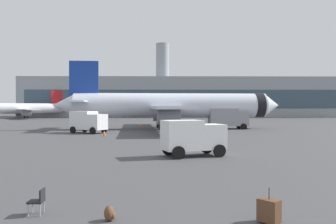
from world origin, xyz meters
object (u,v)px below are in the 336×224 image
airplane_at_gate (170,106)px  traveller_backpack (110,213)px  airplane_taxiing (21,109)px  fuel_truck (228,118)px  gate_chair (38,200)px  safety_cone_far (141,125)px  cargo_van (193,136)px  rolling_suitcase (269,211)px  service_truck (88,121)px  safety_cone_outer (173,135)px  safety_cone_near (215,126)px  safety_cone_mid (104,133)px

airplane_at_gate → traveller_backpack: bearing=-93.7°
airplane_taxiing → fuel_truck: size_ratio=4.03×
traveller_backpack → gate_chair: size_ratio=0.56×
gate_chair → safety_cone_far: bearing=89.4°
cargo_van → safety_cone_far: size_ratio=7.86×
cargo_van → rolling_suitcase: 14.65m
service_truck → safety_cone_outer: size_ratio=6.66×
airplane_taxiing → gate_chair: size_ratio=28.89×
safety_cone_near → safety_cone_outer: bearing=-112.7°
airplane_at_gate → fuel_truck: (9.03, -0.27, -1.88)m
airplane_at_gate → cargo_van: size_ratio=7.45×
safety_cone_near → safety_cone_far: size_ratio=1.10×
fuel_truck → safety_cone_outer: fuel_truck is taller
service_truck → safety_cone_outer: service_truck is taller
service_truck → cargo_van: bearing=-61.3°
airplane_taxiing → fuel_truck: 69.80m
cargo_van → safety_cone_near: (6.49, 32.41, -1.12)m
airplane_at_gate → fuel_truck: size_ratio=5.80×
safety_cone_near → safety_cone_outer: size_ratio=0.85×
safety_cone_mid → rolling_suitcase: rolling_suitcase is taller
fuel_truck → cargo_van: bearing=-105.0°
safety_cone_mid → gate_chair: 31.20m
safety_cone_far → safety_cone_outer: (4.75, -21.02, 0.09)m
service_truck → traveller_backpack: (8.18, -36.25, -1.37)m
fuel_truck → gate_chair: (-14.39, -43.71, -1.27)m
fuel_truck → rolling_suitcase: (-7.00, -44.69, -1.38)m
airplane_taxiing → service_truck: airplane_taxiing is taller
rolling_suitcase → cargo_van: bearing=94.3°
airplane_taxiing → safety_cone_mid: (33.76, -60.29, -2.53)m
cargo_van → safety_cone_near: cargo_van is taller
airplane_at_gate → service_truck: size_ratio=6.80×
safety_cone_near → gate_chair: (-12.78, -45.99, 0.17)m
safety_cone_far → fuel_truck: bearing=-21.4°
safety_cone_near → service_truck: bearing=-150.6°
gate_chair → safety_cone_mid: bearing=95.2°
safety_cone_outer → airplane_at_gate: bearing=89.7°
airplane_at_gate → fuel_truck: 9.23m
safety_cone_near → rolling_suitcase: bearing=-96.5°
traveller_backpack → safety_cone_far: bearing=92.2°
safety_cone_far → safety_cone_outer: safety_cone_outer is taller
safety_cone_near → safety_cone_mid: safety_cone_mid is taller
service_truck → traveller_backpack: bearing=-77.3°
safety_cone_mid → traveller_backpack: safety_cone_mid is taller
safety_cone_near → traveller_backpack: 47.79m
service_truck → fuel_truck: (20.12, 8.13, 0.16)m
fuel_truck → safety_cone_far: bearing=158.6°
safety_cone_outer → rolling_suitcase: 29.19m
service_truck → safety_cone_mid: bearing=-57.5°
rolling_suitcase → traveller_backpack: 4.95m
fuel_truck → rolling_suitcase: 45.26m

